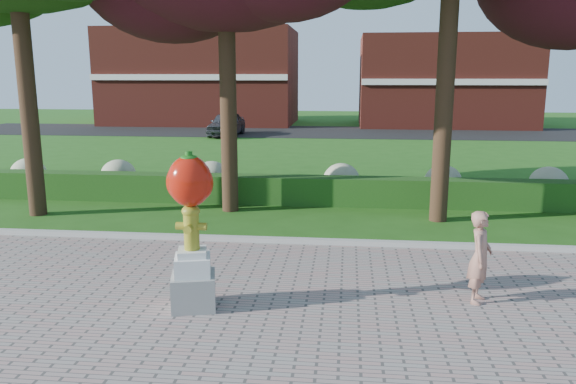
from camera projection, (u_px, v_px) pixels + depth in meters
The scene contains 10 objects.
ground at pixel (274, 298), 9.36m from camera, with size 100.00×100.00×0.00m, color #215314.
curb at pixel (292, 241), 12.26m from camera, with size 40.00×0.18×0.15m, color #ADADA5.
lawn_hedge at pixel (306, 190), 16.09m from camera, with size 24.00×0.70×0.80m, color #164112.
hydrangea_row at pixel (327, 179), 16.97m from camera, with size 20.10×1.10×0.99m.
street at pixel (330, 132), 36.61m from camera, with size 50.00×8.00×0.02m, color black.
building_left at pixel (202, 77), 42.78m from camera, with size 14.00×8.00×7.00m, color maroon.
building_right at pixel (443, 81), 40.96m from camera, with size 12.00×8.00×6.40m, color maroon.
hydrant_sculpture at pixel (191, 227), 8.62m from camera, with size 0.81×0.81×2.49m.
woman at pixel (480, 257), 8.96m from camera, with size 0.55×0.36×1.51m, color #A97260.
parked_car at pixel (226, 124), 34.19m from camera, with size 1.68×4.17×1.42m, color #38393F.
Camera 1 is at (1.17, -8.73, 3.64)m, focal length 35.00 mm.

